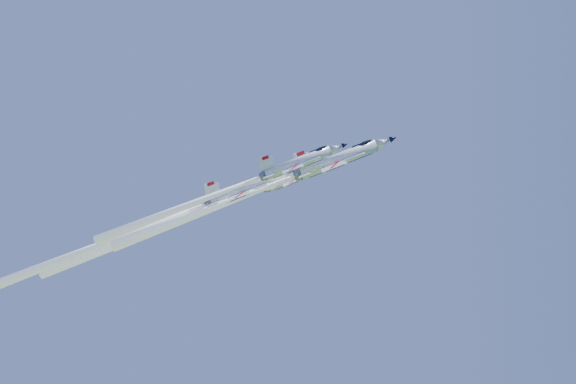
% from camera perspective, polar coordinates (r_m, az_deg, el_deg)
% --- Properties ---
extents(jet_lead, '(38.70, 14.91, 31.30)m').
position_cam_1_polar(jet_lead, '(108.40, -2.40, 0.25)').
color(jet_lead, white).
extents(jet_left, '(40.90, 16.77, 39.77)m').
position_cam_1_polar(jet_left, '(115.96, -8.11, -2.03)').
color(jet_left, white).
extents(jet_right, '(32.30, 12.43, 26.70)m').
position_cam_1_polar(jet_right, '(102.80, -5.38, 0.19)').
color(jet_right, white).
extents(jet_slot, '(42.57, 16.58, 38.70)m').
position_cam_1_polar(jet_slot, '(113.22, -12.37, -3.03)').
color(jet_slot, white).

